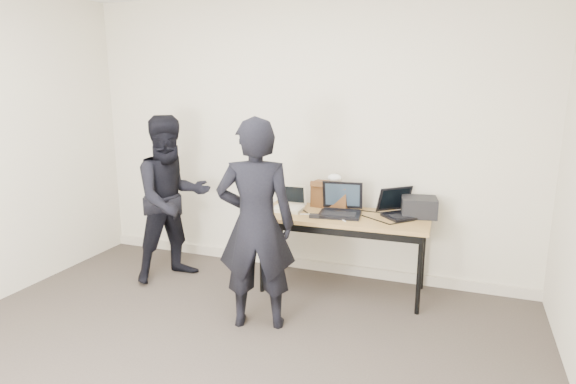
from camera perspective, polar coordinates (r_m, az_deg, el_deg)
The scene contains 13 objects.
room at distance 2.71m, azimuth -13.84°, elevation 1.26°, with size 4.60×4.60×2.80m.
desk at distance 4.33m, azimuth 6.59°, elevation -3.51°, with size 1.52×0.69×0.72m.
laptop_beige at distance 4.46m, azimuth 0.11°, elevation -1.57°, with size 0.27×0.27×0.22m.
laptop_center at distance 4.33m, azimuth 6.26°, elevation -1.81°, with size 0.40×0.39×0.28m.
laptop_right at distance 4.37m, azimuth 13.19°, elevation -2.04°, with size 0.46×0.46×0.24m.
leather_satchel at distance 4.54m, azimuth 5.12°, elevation -0.27°, with size 0.38×0.23×0.25m.
tissue at distance 4.50m, azimuth 5.55°, elevation 1.65°, with size 0.13×0.10×0.08m, color white.
equipment_box at distance 4.38m, azimuth 15.27°, elevation -1.72°, with size 0.30×0.25×0.17m, color black.
power_brick at distance 4.21m, azimuth 3.16°, elevation -2.86°, with size 0.09×0.05×0.03m, color black.
cables at distance 4.30m, azimuth 7.16°, elevation -2.77°, with size 1.15×0.41×0.01m.
person_typist at distance 3.67m, azimuth -3.81°, elevation -3.90°, with size 0.60×0.39×1.64m, color black.
person_observer at distance 4.71m, azimuth -13.56°, elevation -0.79°, with size 0.77×0.60×1.58m, color black.
baseboard at distance 5.02m, azimuth 1.43°, elevation -8.43°, with size 4.50×0.03×0.10m, color beige.
Camera 1 is at (1.50, -2.20, 1.88)m, focal length 30.00 mm.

